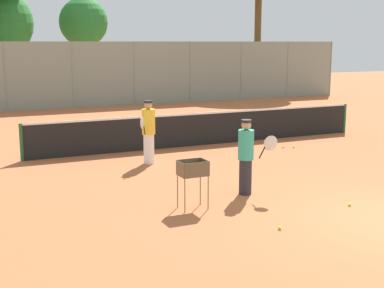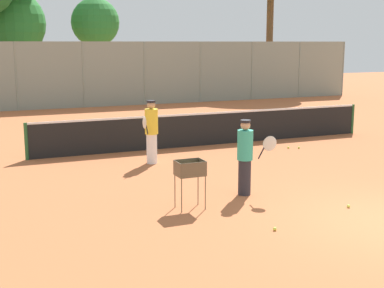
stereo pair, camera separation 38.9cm
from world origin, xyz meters
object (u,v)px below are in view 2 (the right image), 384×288
(player_white_outfit, at_px, (151,131))
(player_red_cap, at_px, (245,156))
(tennis_net, at_px, (210,128))
(ball_cart, at_px, (189,172))

(player_white_outfit, distance_m, player_red_cap, 3.83)
(player_red_cap, bearing_deg, player_white_outfit, 140.01)
(tennis_net, xyz_separation_m, player_red_cap, (-1.75, -5.54, 0.30))
(tennis_net, bearing_deg, ball_cart, -118.55)
(tennis_net, distance_m, ball_cart, 6.80)
(tennis_net, bearing_deg, player_red_cap, -107.52)
(player_white_outfit, height_order, player_red_cap, player_white_outfit)
(ball_cart, bearing_deg, tennis_net, 61.45)
(tennis_net, height_order, player_white_outfit, player_white_outfit)
(player_white_outfit, bearing_deg, tennis_net, 162.80)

